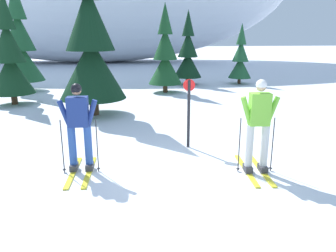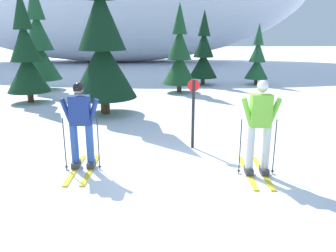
{
  "view_description": "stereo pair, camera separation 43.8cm",
  "coord_description": "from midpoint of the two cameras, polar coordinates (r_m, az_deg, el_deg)",
  "views": [
    {
      "loc": [
        -0.9,
        -5.98,
        2.7
      ],
      "look_at": [
        -0.17,
        0.26,
        0.95
      ],
      "focal_mm": 36.11,
      "sensor_mm": 36.0,
      "label": 1
    },
    {
      "loc": [
        -0.46,
        -6.02,
        2.7
      ],
      "look_at": [
        -0.17,
        0.26,
        0.95
      ],
      "focal_mm": 36.11,
      "sensor_mm": 36.0,
      "label": 2
    }
  ],
  "objects": [
    {
      "name": "ground_plane",
      "position": [
        6.62,
        3.54,
        -8.55
      ],
      "size": [
        120.0,
        120.0,
        0.0
      ],
      "primitive_type": "plane",
      "color": "white"
    },
    {
      "name": "skier_lime_jacket",
      "position": [
        6.65,
        17.04,
        -0.18
      ],
      "size": [
        0.76,
        1.65,
        1.86
      ],
      "color": "gold",
      "rests_on": "ground"
    },
    {
      "name": "skier_navy_jacket",
      "position": [
        6.84,
        -12.75,
        0.16
      ],
      "size": [
        0.77,
        1.56,
        1.77
      ],
      "color": "gold",
      "rests_on": "ground"
    },
    {
      "name": "pine_tree_far_left",
      "position": [
        17.27,
        -20.3,
        12.59
      ],
      "size": [
        1.92,
        1.92,
        4.96
      ],
      "color": "#47301E",
      "rests_on": "ground"
    },
    {
      "name": "pine_tree_left",
      "position": [
        14.24,
        -22.01,
        10.78
      ],
      "size": [
        1.64,
        1.64,
        4.26
      ],
      "color": "#47301E",
      "rests_on": "ground"
    },
    {
      "name": "pine_tree_center_left",
      "position": [
        11.45,
        -9.97,
        13.64
      ],
      "size": [
        2.18,
        2.18,
        5.63
      ],
      "color": "#47301E",
      "rests_on": "ground"
    },
    {
      "name": "pine_tree_center_right",
      "position": [
        15.56,
        2.77,
        11.75
      ],
      "size": [
        1.53,
        1.53,
        3.97
      ],
      "color": "#47301E",
      "rests_on": "ground"
    },
    {
      "name": "pine_tree_right",
      "position": [
        18.0,
        6.73,
        11.96
      ],
      "size": [
        1.47,
        1.47,
        3.81
      ],
      "color": "#47301E",
      "rests_on": "ground"
    },
    {
      "name": "pine_tree_far_right",
      "position": [
        18.61,
        15.5,
        10.79
      ],
      "size": [
        1.22,
        1.22,
        3.15
      ],
      "color": "#47301E",
      "rests_on": "ground"
    },
    {
      "name": "trail_marker_post",
      "position": [
        7.97,
        5.85,
        2.68
      ],
      "size": [
        0.28,
        0.07,
        1.66
      ],
      "color": "black",
      "rests_on": "ground"
    }
  ]
}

